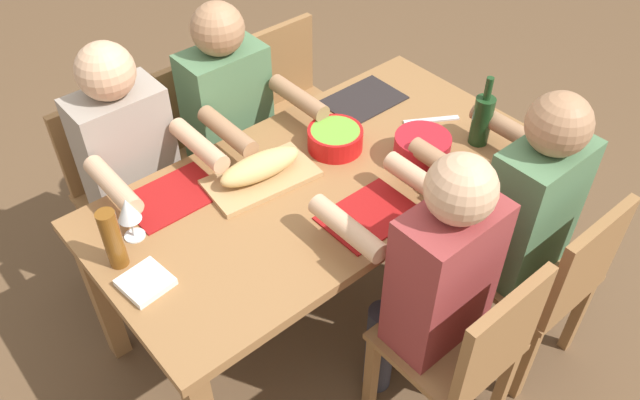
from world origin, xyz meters
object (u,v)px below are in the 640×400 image
at_px(chair_far_right, 294,102).
at_px(napkin_stack, 146,282).
at_px(chair_far_left, 123,183).
at_px(diner_far_center, 234,119).
at_px(bread_loaf, 260,166).
at_px(diner_near_right, 521,209).
at_px(wine_glass, 128,211).
at_px(serving_bowl_fruit, 422,147).
at_px(cutting_board, 261,178).
at_px(dining_table, 320,196).
at_px(serving_bowl_salad, 335,138).
at_px(chair_near_center, 466,349).
at_px(diner_near_center, 433,274).
at_px(chair_far_center, 215,140).
at_px(wine_bottle, 482,119).
at_px(chair_near_right, 550,279).
at_px(beer_bottle, 113,239).
at_px(diner_far_left, 134,165).

height_order(chair_far_right, napkin_stack, chair_far_right).
relative_size(chair_far_left, diner_far_center, 0.71).
bearing_deg(bread_loaf, chair_far_left, 115.59).
bearing_deg(diner_near_right, wine_glass, 146.93).
bearing_deg(serving_bowl_fruit, cutting_board, 150.85).
distance_m(dining_table, serving_bowl_salad, 0.23).
height_order(chair_near_center, serving_bowl_salad, chair_near_center).
relative_size(chair_near_center, diner_near_center, 0.71).
xyz_separation_m(chair_far_center, wine_bottle, (0.61, -0.98, 0.37)).
distance_m(chair_near_right, diner_near_center, 0.54).
bearing_deg(chair_far_center, chair_near_center, -90.00).
distance_m(chair_far_right, wine_glass, 1.31).
relative_size(chair_near_center, beer_bottle, 3.86).
bearing_deg(wine_glass, chair_far_right, 26.80).
height_order(bread_loaf, beer_bottle, beer_bottle).
relative_size(chair_far_right, serving_bowl_salad, 3.99).
bearing_deg(diner_far_center, dining_table, -90.00).
distance_m(dining_table, chair_near_right, 0.89).
bearing_deg(chair_near_center, beer_bottle, 131.85).
height_order(diner_near_center, bread_loaf, diner_near_center).
height_order(serving_bowl_fruit, cutting_board, serving_bowl_fruit).
relative_size(diner_far_center, cutting_board, 3.00).
xyz_separation_m(chair_near_center, cutting_board, (-0.17, 0.87, 0.27)).
distance_m(diner_near_center, wine_bottle, 0.70).
height_order(chair_far_left, wine_glass, wine_glass).
bearing_deg(wine_bottle, cutting_board, 154.90).
bearing_deg(beer_bottle, diner_near_right, -28.36).
bearing_deg(serving_bowl_salad, diner_near_right, -65.10).
xyz_separation_m(diner_near_center, serving_bowl_salad, (0.16, 0.66, 0.09)).
bearing_deg(dining_table, diner_far_left, 129.79).
height_order(chair_far_center, cutting_board, chair_far_center).
height_order(cutting_board, wine_glass, wine_glass).
bearing_deg(wine_bottle, beer_bottle, 166.17).
bearing_deg(napkin_stack, chair_near_center, -43.92).
xyz_separation_m(chair_near_center, wine_glass, (-0.66, 0.92, 0.37)).
relative_size(chair_far_right, chair_near_center, 1.00).
relative_size(diner_far_left, serving_bowl_salad, 5.63).
bearing_deg(bread_loaf, diner_near_center, -76.00).
xyz_separation_m(chair_near_center, napkin_stack, (-0.73, 0.71, 0.27)).
bearing_deg(wine_glass, beer_bottle, -141.44).
relative_size(diner_near_right, bread_loaf, 3.75).
height_order(dining_table, chair_far_right, chair_far_right).
distance_m(diner_near_right, serving_bowl_fruit, 0.42).
xyz_separation_m(diner_near_center, napkin_stack, (-0.73, 0.52, 0.05)).
bearing_deg(cutting_board, chair_far_left, 115.59).
height_order(chair_far_center, bread_loaf, same).
bearing_deg(cutting_board, wine_glass, 174.75).
bearing_deg(chair_far_left, serving_bowl_fruit, -47.82).
distance_m(diner_near_center, cutting_board, 0.71).
relative_size(chair_far_right, wine_bottle, 2.93).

